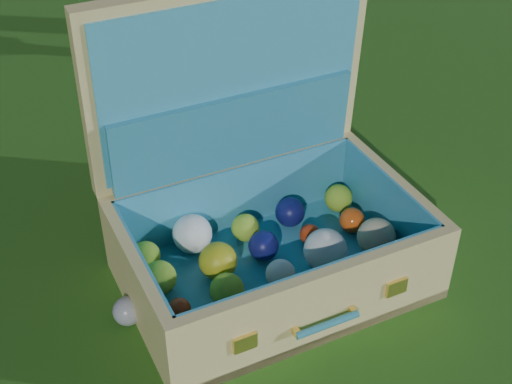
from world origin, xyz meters
name	(u,v)px	position (x,y,z in m)	size (l,w,h in m)	color
ground	(285,221)	(0.00, 0.00, 0.00)	(60.00, 60.00, 0.00)	#215114
stray_ball	(128,311)	(-0.47, -0.16, 0.03)	(0.07, 0.07, 0.07)	teal
suitcase	(259,202)	(-0.13, -0.11, 0.18)	(0.67, 0.51, 0.64)	#DEC577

